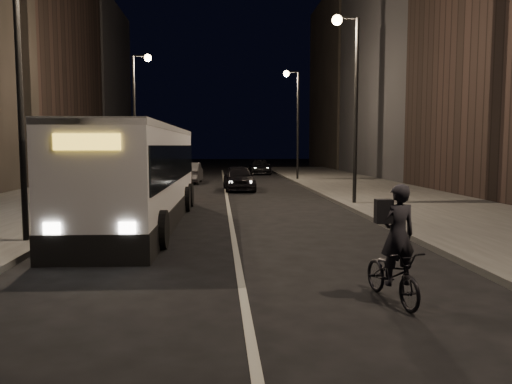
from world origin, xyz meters
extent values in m
plane|color=black|center=(0.00, 0.00, 0.00)|extent=(180.00, 180.00, 0.00)
cube|color=#3A3A37|center=(8.50, 14.00, 0.08)|extent=(7.00, 70.00, 0.16)
cube|color=#3A3A37|center=(-8.50, 14.00, 0.08)|extent=(7.00, 70.00, 0.16)
cube|color=black|center=(16.00, 27.50, 10.50)|extent=(8.00, 61.00, 21.00)
cube|color=black|center=(-16.00, 28.50, 11.00)|extent=(8.00, 61.00, 22.00)
cylinder|color=black|center=(5.60, 12.00, 4.16)|extent=(0.16, 0.16, 8.00)
cube|color=black|center=(5.15, 12.00, 8.16)|extent=(0.90, 0.08, 0.08)
sphere|color=#FFD18C|center=(4.70, 12.00, 8.06)|extent=(0.44, 0.44, 0.44)
cylinder|color=black|center=(5.60, 28.00, 4.16)|extent=(0.16, 0.16, 8.00)
cube|color=black|center=(5.15, 28.00, 8.16)|extent=(0.90, 0.08, 0.08)
sphere|color=#FFD18C|center=(4.70, 28.00, 8.06)|extent=(0.44, 0.44, 0.44)
cylinder|color=black|center=(-5.60, 4.00, 4.16)|extent=(0.16, 0.16, 8.00)
cylinder|color=black|center=(-5.60, 22.00, 4.16)|extent=(0.16, 0.16, 8.00)
cube|color=black|center=(-5.15, 22.00, 8.16)|extent=(0.90, 0.08, 0.08)
sphere|color=#FFD18C|center=(-4.70, 22.00, 8.06)|extent=(0.44, 0.44, 0.44)
cube|color=white|center=(-3.13, 7.66, 1.64)|extent=(2.87, 12.38, 3.29)
cube|color=black|center=(-3.13, 7.66, 2.11)|extent=(2.94, 11.97, 1.18)
cube|color=white|center=(-3.13, 7.66, 3.24)|extent=(2.89, 12.38, 0.18)
cube|color=gold|center=(-3.28, 1.50, 2.77)|extent=(1.44, 0.16, 0.36)
cylinder|color=black|center=(-4.51, 3.38, 0.51)|extent=(0.38, 1.04, 1.03)
cylinder|color=black|center=(-1.95, 3.31, 0.51)|extent=(0.38, 1.04, 1.03)
cylinder|color=black|center=(-4.31, 11.59, 0.51)|extent=(0.38, 1.04, 1.03)
cylinder|color=black|center=(-1.75, 11.53, 0.51)|extent=(0.38, 1.04, 1.03)
imported|color=black|center=(2.56, -1.41, 0.47)|extent=(0.90, 1.86, 0.94)
imported|color=black|center=(2.56, -1.61, 1.20)|extent=(0.68, 0.50, 1.71)
imported|color=black|center=(0.80, 20.22, 0.75)|extent=(1.94, 4.49, 1.51)
imported|color=#343436|center=(-2.48, 26.13, 0.74)|extent=(1.80, 4.58, 1.49)
imported|color=black|center=(3.45, 37.13, 0.68)|extent=(2.00, 4.73, 1.36)
camera|label=1|loc=(-0.43, -9.65, 2.69)|focal=35.00mm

